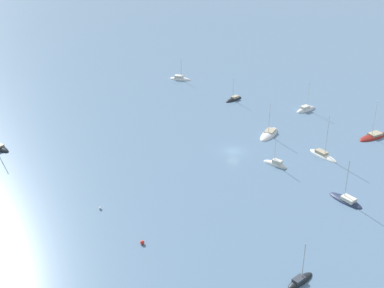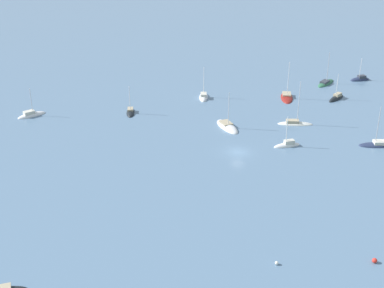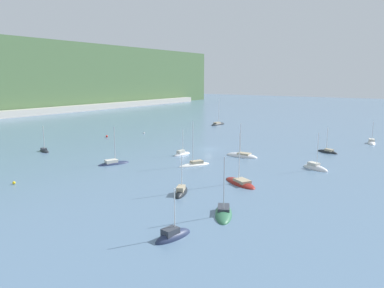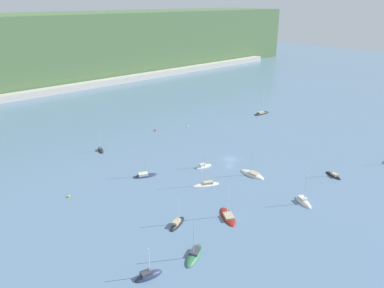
# 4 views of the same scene
# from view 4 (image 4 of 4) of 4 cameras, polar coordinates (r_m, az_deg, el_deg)

# --- Properties ---
(ground_plane) EXTENTS (600.00, 600.00, 0.00)m
(ground_plane) POSITION_cam_4_polar(r_m,az_deg,el_deg) (120.67, 5.85, -2.34)
(ground_plane) COLOR slate
(hillside_ridge) EXTENTS (398.35, 60.30, 39.88)m
(hillside_ridge) POSITION_cam_4_polar(r_m,az_deg,el_deg) (247.49, -22.81, 13.17)
(hillside_ridge) COLOR #4C6B42
(hillside_ridge) RESTS_ON ground_plane
(shore_town_strip) EXTENTS (338.59, 6.00, 3.39)m
(shore_town_strip) POSITION_cam_4_polar(r_m,az_deg,el_deg) (219.46, -19.04, 7.93)
(shore_town_strip) COLOR #B7B2A8
(shore_town_strip) RESTS_ON ground_plane
(sailboat_0) EXTENTS (5.85, 2.84, 7.08)m
(sailboat_0) POSITION_cam_4_polar(r_m,az_deg,el_deg) (74.01, -6.68, -19.37)
(sailboat_0) COLOR #232D4C
(sailboat_0) RESTS_ON ground_plane
(sailboat_1) EXTENTS (6.58, 4.24, 7.44)m
(sailboat_1) POSITION_cam_4_polar(r_m,az_deg,el_deg) (87.33, -2.25, -12.11)
(sailboat_1) COLOR black
(sailboat_1) RESTS_ON ground_plane
(sailboat_2) EXTENTS (5.78, 2.35, 7.21)m
(sailboat_2) POSITION_cam_4_polar(r_m,az_deg,el_deg) (114.59, 1.77, -3.49)
(sailboat_2) COLOR silver
(sailboat_2) RESTS_ON ground_plane
(sailboat_3) EXTENTS (8.23, 6.00, 9.22)m
(sailboat_3) POSITION_cam_4_polar(r_m,az_deg,el_deg) (78.30, 0.34, -16.59)
(sailboat_3) COLOR #2D6647
(sailboat_3) RESTS_ON ground_plane
(sailboat_5) EXTENTS (2.98, 8.38, 9.11)m
(sailboat_5) POSITION_cam_4_polar(r_m,az_deg,el_deg) (111.14, 9.14, -4.64)
(sailboat_5) COLOR silver
(sailboat_5) RESTS_ON ground_plane
(sailboat_6) EXTENTS (7.85, 5.34, 10.48)m
(sailboat_6) POSITION_cam_4_polar(r_m,az_deg,el_deg) (104.04, 2.14, -6.21)
(sailboat_6) COLOR white
(sailboat_6) RESTS_ON ground_plane
(sailboat_7) EXTENTS (6.80, 8.94, 10.02)m
(sailboat_7) POSITION_cam_4_polar(r_m,az_deg,el_deg) (90.30, 5.47, -10.99)
(sailboat_7) COLOR maroon
(sailboat_7) RESTS_ON ground_plane
(sailboat_8) EXTENTS (4.65, 6.70, 8.75)m
(sailboat_8) POSITION_cam_4_polar(r_m,az_deg,el_deg) (99.70, 16.57, -8.50)
(sailboat_8) COLOR silver
(sailboat_8) RESTS_ON ground_plane
(sailboat_9) EXTENTS (7.72, 5.05, 9.04)m
(sailboat_9) POSITION_cam_4_polar(r_m,az_deg,el_deg) (109.84, -7.19, -4.82)
(sailboat_9) COLOR #232D4C
(sailboat_9) RESTS_ON ground_plane
(sailboat_10) EXTENTS (8.84, 3.13, 11.61)m
(sailboat_10) POSITION_cam_4_polar(r_m,az_deg,el_deg) (170.39, 10.56, 4.55)
(sailboat_10) COLOR black
(sailboat_10) RESTS_ON ground_plane
(sailboat_11) EXTENTS (3.38, 5.78, 7.48)m
(sailboat_11) POSITION_cam_4_polar(r_m,az_deg,el_deg) (130.36, -13.75, -0.98)
(sailboat_11) COLOR black
(sailboat_11) RESTS_ON ground_plane
(sailboat_12) EXTENTS (3.61, 6.14, 7.27)m
(sailboat_12) POSITION_cam_4_polar(r_m,az_deg,el_deg) (116.55, 20.73, -4.54)
(sailboat_12) COLOR black
(sailboat_12) RESTS_ON ground_plane
(mooring_buoy_0) EXTENTS (0.71, 0.71, 0.71)m
(mooring_buoy_0) POSITION_cam_4_polar(r_m,az_deg,el_deg) (146.34, -5.63, 2.13)
(mooring_buoy_0) COLOR red
(mooring_buoy_0) RESTS_ON ground_plane
(mooring_buoy_1) EXTENTS (0.56, 0.56, 0.56)m
(mooring_buoy_1) POSITION_cam_4_polar(r_m,az_deg,el_deg) (103.11, -18.28, -7.56)
(mooring_buoy_1) COLOR yellow
(mooring_buoy_1) RESTS_ON ground_plane
(mooring_buoy_2) EXTENTS (0.52, 0.52, 0.52)m
(mooring_buoy_2) POSITION_cam_4_polar(r_m,az_deg,el_deg) (150.24, -0.61, 2.71)
(mooring_buoy_2) COLOR white
(mooring_buoy_2) RESTS_ON ground_plane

